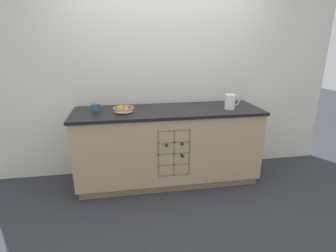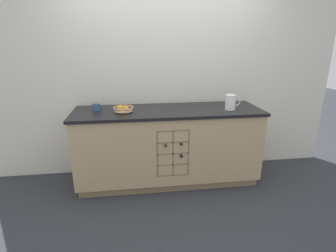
% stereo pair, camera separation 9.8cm
% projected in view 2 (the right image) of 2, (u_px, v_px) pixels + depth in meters
% --- Properties ---
extents(ground_plane, '(14.00, 14.00, 0.00)m').
position_uv_depth(ground_plane, '(168.00, 179.00, 3.35)').
color(ground_plane, '#2D3035').
extents(back_wall, '(4.56, 0.06, 2.55)m').
position_uv_depth(back_wall, '(164.00, 75.00, 3.33)').
color(back_wall, silver).
rests_on(back_wall, ground_plane).
extents(kitchen_island, '(2.20, 0.71, 0.92)m').
position_uv_depth(kitchen_island, '(168.00, 146.00, 3.21)').
color(kitchen_island, '#8B7354').
rests_on(kitchen_island, ground_plane).
extents(fruit_bowl, '(0.23, 0.23, 0.09)m').
position_uv_depth(fruit_bowl, '(123.00, 109.00, 2.96)').
color(fruit_bowl, tan).
rests_on(fruit_bowl, kitchen_island).
extents(white_pitcher, '(0.18, 0.12, 0.17)m').
position_uv_depth(white_pitcher, '(231.00, 102.00, 3.05)').
color(white_pitcher, white).
rests_on(white_pitcher, kitchen_island).
extents(ceramic_mug, '(0.12, 0.08, 0.08)m').
position_uv_depth(ceramic_mug, '(96.00, 107.00, 3.03)').
color(ceramic_mug, '#385684').
rests_on(ceramic_mug, kitchen_island).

